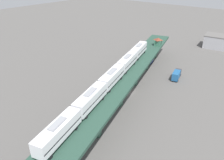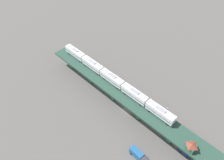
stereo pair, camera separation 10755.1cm
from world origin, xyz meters
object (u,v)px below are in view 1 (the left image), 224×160
street_lamp (123,63)px  subway_train (112,77)px  street_car_blue (150,61)px  street_car_silver (113,81)px  delivery_truck (177,75)px  signal_hut (158,42)px

street_lamp → subway_train: bearing=-61.3°
subway_train → street_car_blue: subway_train is taller
street_car_silver → delivery_truck: size_ratio=0.61×
street_lamp → street_car_blue: bearing=76.5°
delivery_truck → street_lamp: street_lamp is taller
signal_hut → street_lamp: bearing=-108.4°
delivery_truck → street_lamp: (-19.51, -8.24, 2.35)m
street_car_blue → street_car_silver: (-1.21, -25.34, 0.00)m
street_car_blue → street_car_silver: bearing=-92.7°
signal_hut → street_lamp: (-5.87, -17.65, -5.74)m
subway_train → delivery_truck: (7.16, 30.75, -8.83)m
street_car_blue → street_car_silver: size_ratio=1.02×
delivery_truck → street_lamp: bearing=-157.1°
street_car_silver → street_lamp: size_ratio=0.66×
street_car_blue → delivery_truck: (15.71, -7.53, 0.82)m
subway_train → signal_hut: bearing=99.2°
subway_train → street_lamp: size_ratio=8.81×
subway_train → street_car_blue: 40.40m
subway_train → street_car_silver: size_ratio=13.42×
street_car_silver → subway_train: bearing=-53.0°
signal_hut → street_car_blue: size_ratio=0.84×
signal_hut → subway_train: bearing=-80.8°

